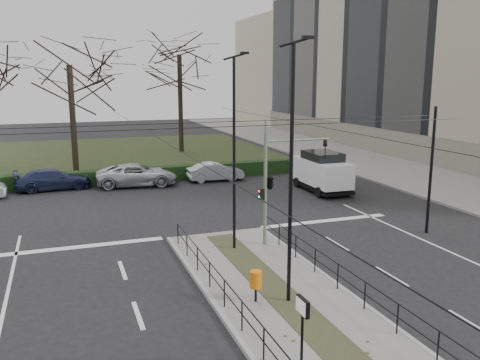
{
  "coord_description": "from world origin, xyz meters",
  "views": [
    {
      "loc": [
        -6.64,
        -16.93,
        7.34
      ],
      "look_at": [
        1.53,
        5.95,
        2.37
      ],
      "focal_mm": 38.0,
      "sensor_mm": 36.0,
      "label": 1
    }
  ],
  "objects_px": {
    "info_panel": "(302,316)",
    "parked_car_fifth": "(215,172)",
    "white_van": "(322,171)",
    "bare_tree_near": "(70,73)",
    "traffic_light": "(271,180)",
    "parked_car_third": "(53,179)",
    "streetlamp_median_far": "(234,152)",
    "bare_tree_center": "(179,62)",
    "litter_bin": "(256,280)",
    "parked_car_fourth": "(137,175)",
    "streetlamp_median_near": "(292,173)"
  },
  "relations": [
    {
      "from": "streetlamp_median_far",
      "to": "white_van",
      "type": "bearing_deg",
      "value": 44.84
    },
    {
      "from": "streetlamp_median_far",
      "to": "info_panel",
      "type": "bearing_deg",
      "value": -99.51
    },
    {
      "from": "bare_tree_center",
      "to": "bare_tree_near",
      "type": "relative_size",
      "value": 1.15
    },
    {
      "from": "parked_car_third",
      "to": "bare_tree_center",
      "type": "height_order",
      "value": "bare_tree_center"
    },
    {
      "from": "streetlamp_median_far",
      "to": "parked_car_fourth",
      "type": "height_order",
      "value": "streetlamp_median_far"
    },
    {
      "from": "litter_bin",
      "to": "bare_tree_near",
      "type": "relative_size",
      "value": 0.1
    },
    {
      "from": "parked_car_third",
      "to": "parked_car_fifth",
      "type": "height_order",
      "value": "parked_car_third"
    },
    {
      "from": "parked_car_third",
      "to": "parked_car_fifth",
      "type": "relative_size",
      "value": 1.2
    },
    {
      "from": "traffic_light",
      "to": "streetlamp_median_far",
      "type": "distance_m",
      "value": 2.13
    },
    {
      "from": "streetlamp_median_near",
      "to": "parked_car_fourth",
      "type": "relative_size",
      "value": 1.55
    },
    {
      "from": "bare_tree_near",
      "to": "parked_car_third",
      "type": "bearing_deg",
      "value": -106.64
    },
    {
      "from": "parked_car_fourth",
      "to": "bare_tree_near",
      "type": "xyz_separation_m",
      "value": [
        -3.77,
        6.1,
        6.83
      ]
    },
    {
      "from": "streetlamp_median_near",
      "to": "bare_tree_center",
      "type": "xyz_separation_m",
      "value": [
        4.42,
        34.12,
        4.26
      ]
    },
    {
      "from": "info_panel",
      "to": "parked_car_fourth",
      "type": "height_order",
      "value": "info_panel"
    },
    {
      "from": "streetlamp_median_far",
      "to": "white_van",
      "type": "distance_m",
      "value": 13.2
    },
    {
      "from": "traffic_light",
      "to": "white_van",
      "type": "bearing_deg",
      "value": 50.53
    },
    {
      "from": "parked_car_third",
      "to": "bare_tree_center",
      "type": "bearing_deg",
      "value": -46.49
    },
    {
      "from": "streetlamp_median_far",
      "to": "white_van",
      "type": "xyz_separation_m",
      "value": [
        9.12,
        9.07,
        -2.95
      ]
    },
    {
      "from": "traffic_light",
      "to": "parked_car_fifth",
      "type": "bearing_deg",
      "value": 82.63
    },
    {
      "from": "streetlamp_median_far",
      "to": "bare_tree_near",
      "type": "distance_m",
      "value": 21.89
    },
    {
      "from": "traffic_light",
      "to": "litter_bin",
      "type": "height_order",
      "value": "traffic_light"
    },
    {
      "from": "traffic_light",
      "to": "parked_car_third",
      "type": "relative_size",
      "value": 1.02
    },
    {
      "from": "white_van",
      "to": "bare_tree_near",
      "type": "bearing_deg",
      "value": 141.49
    },
    {
      "from": "parked_car_third",
      "to": "parked_car_fourth",
      "type": "height_order",
      "value": "parked_car_fourth"
    },
    {
      "from": "bare_tree_near",
      "to": "bare_tree_center",
      "type": "bearing_deg",
      "value": 37.46
    },
    {
      "from": "traffic_light",
      "to": "streetlamp_median_near",
      "type": "height_order",
      "value": "streetlamp_median_near"
    },
    {
      "from": "streetlamp_median_far",
      "to": "parked_car_fourth",
      "type": "relative_size",
      "value": 1.51
    },
    {
      "from": "traffic_light",
      "to": "parked_car_fifth",
      "type": "relative_size",
      "value": 1.23
    },
    {
      "from": "traffic_light",
      "to": "parked_car_fifth",
      "type": "height_order",
      "value": "traffic_light"
    },
    {
      "from": "info_panel",
      "to": "parked_car_fifth",
      "type": "relative_size",
      "value": 0.52
    },
    {
      "from": "info_panel",
      "to": "white_van",
      "type": "height_order",
      "value": "white_van"
    },
    {
      "from": "parked_car_fourth",
      "to": "streetlamp_median_far",
      "type": "bearing_deg",
      "value": -166.45
    },
    {
      "from": "streetlamp_median_far",
      "to": "parked_car_fifth",
      "type": "xyz_separation_m",
      "value": [
        3.57,
        14.58,
        -3.63
      ]
    },
    {
      "from": "traffic_light",
      "to": "parked_car_third",
      "type": "xyz_separation_m",
      "value": [
        -9.03,
        15.35,
        -2.29
      ]
    },
    {
      "from": "bare_tree_center",
      "to": "info_panel",
      "type": "bearing_deg",
      "value": -98.92
    },
    {
      "from": "white_van",
      "to": "bare_tree_near",
      "type": "distance_m",
      "value": 19.95
    },
    {
      "from": "info_panel",
      "to": "bare_tree_center",
      "type": "height_order",
      "value": "bare_tree_center"
    },
    {
      "from": "white_van",
      "to": "bare_tree_near",
      "type": "relative_size",
      "value": 0.46
    },
    {
      "from": "streetlamp_median_far",
      "to": "parked_car_fifth",
      "type": "bearing_deg",
      "value": 76.25
    },
    {
      "from": "traffic_light",
      "to": "parked_car_fourth",
      "type": "xyz_separation_m",
      "value": [
        -3.63,
        14.72,
        -2.23
      ]
    },
    {
      "from": "streetlamp_median_near",
      "to": "streetlamp_median_far",
      "type": "height_order",
      "value": "streetlamp_median_near"
    },
    {
      "from": "litter_bin",
      "to": "streetlamp_median_far",
      "type": "distance_m",
      "value": 6.29
    },
    {
      "from": "litter_bin",
      "to": "bare_tree_center",
      "type": "relative_size",
      "value": 0.09
    },
    {
      "from": "parked_car_third",
      "to": "parked_car_fourth",
      "type": "distance_m",
      "value": 5.44
    },
    {
      "from": "traffic_light",
      "to": "parked_car_third",
      "type": "bearing_deg",
      "value": 120.47
    },
    {
      "from": "streetlamp_median_near",
      "to": "white_van",
      "type": "relative_size",
      "value": 1.7
    },
    {
      "from": "traffic_light",
      "to": "streetlamp_median_far",
      "type": "bearing_deg",
      "value": -178.52
    },
    {
      "from": "litter_bin",
      "to": "streetlamp_median_far",
      "type": "xyz_separation_m",
      "value": [
        1.07,
        5.19,
        3.4
      ]
    },
    {
      "from": "info_panel",
      "to": "parked_car_fourth",
      "type": "xyz_separation_m",
      "value": [
        -0.34,
        24.32,
        -1.03
      ]
    },
    {
      "from": "bare_tree_near",
      "to": "parked_car_fourth",
      "type": "bearing_deg",
      "value": -58.33
    }
  ]
}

